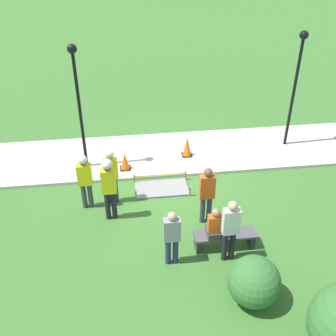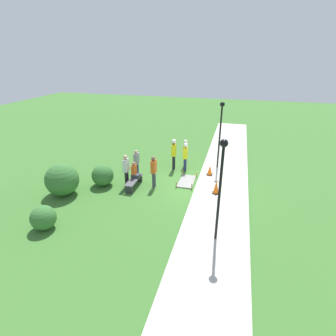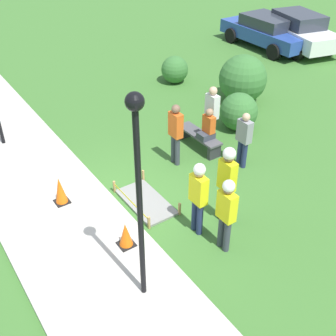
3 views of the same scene
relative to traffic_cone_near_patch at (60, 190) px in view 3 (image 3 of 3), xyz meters
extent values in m
plane|color=#3D702D|center=(0.75, 1.11, -0.45)|extent=(60.00, 60.00, 0.00)
cube|color=#BCB7AD|center=(0.75, -0.25, -0.40)|extent=(28.00, 2.73, 0.10)
cube|color=gray|center=(1.06, 1.70, -0.42)|extent=(1.61, 0.84, 0.06)
cube|color=tan|center=(0.25, 1.28, -0.28)|extent=(0.05, 0.05, 0.33)
cube|color=tan|center=(1.86, 1.28, -0.28)|extent=(0.05, 0.05, 0.33)
cube|color=tan|center=(0.25, 2.12, -0.28)|extent=(0.05, 0.05, 0.33)
cube|color=tan|center=(1.86, 2.12, -0.28)|extent=(0.05, 0.05, 0.33)
cube|color=yellow|center=(1.06, 1.28, -0.20)|extent=(1.61, 0.00, 0.04)
cube|color=black|center=(0.00, 0.00, -0.34)|extent=(0.34, 0.34, 0.02)
cone|color=orange|center=(0.00, 0.00, 0.02)|extent=(0.29, 0.29, 0.68)
cube|color=black|center=(2.11, 0.56, -0.34)|extent=(0.34, 0.34, 0.02)
cone|color=orange|center=(2.11, 0.56, -0.04)|extent=(0.29, 0.29, 0.56)
cube|color=#2D2D33|center=(-0.97, 4.34, -0.25)|extent=(0.12, 0.40, 0.39)
cube|color=#2D2D33|center=(0.42, 4.34, -0.25)|extent=(0.12, 0.40, 0.39)
cube|color=#4C4C51|center=(-0.27, 4.34, -0.02)|extent=(1.59, 0.44, 0.06)
cube|color=#383D47|center=(0.03, 4.34, 0.10)|extent=(0.34, 0.44, 0.18)
cube|color=#E55B1E|center=(0.03, 4.42, 0.44)|extent=(0.36, 0.20, 0.50)
sphere|color=#A37A5B|center=(0.03, 4.42, 0.79)|extent=(0.21, 0.21, 0.21)
cylinder|color=navy|center=(2.44, 2.11, -0.03)|extent=(0.14, 0.14, 0.83)
cylinder|color=navy|center=(2.62, 2.11, -0.03)|extent=(0.14, 0.14, 0.83)
cube|color=yellow|center=(2.53, 2.11, 0.71)|extent=(0.40, 0.22, 0.66)
sphere|color=#A37A5B|center=(2.53, 2.11, 1.15)|extent=(0.22, 0.22, 0.22)
sphere|color=white|center=(2.53, 2.11, 1.21)|extent=(0.26, 0.26, 0.26)
cylinder|color=#383D47|center=(3.16, 2.26, -0.04)|extent=(0.14, 0.14, 0.81)
cylinder|color=#383D47|center=(3.34, 2.26, -0.04)|extent=(0.14, 0.14, 0.81)
cube|color=yellow|center=(3.25, 2.26, 0.69)|extent=(0.40, 0.22, 0.64)
sphere|color=brown|center=(3.25, 2.26, 1.12)|extent=(0.22, 0.22, 0.22)
sphere|color=white|center=(3.25, 2.26, 1.18)|extent=(0.25, 0.25, 0.25)
cylinder|color=black|center=(2.49, 2.84, 0.00)|extent=(0.14, 0.14, 0.90)
cylinder|color=black|center=(2.67, 2.84, 0.00)|extent=(0.14, 0.14, 0.90)
cube|color=yellow|center=(2.58, 2.84, 0.81)|extent=(0.40, 0.22, 0.71)
sphere|color=brown|center=(2.58, 2.84, 1.29)|extent=(0.24, 0.24, 0.24)
sphere|color=white|center=(2.58, 2.84, 1.35)|extent=(0.28, 0.28, 0.28)
cylinder|color=#383D47|center=(-0.07, 3.30, -0.02)|extent=(0.14, 0.14, 0.85)
cylinder|color=#383D47|center=(0.11, 3.30, -0.02)|extent=(0.14, 0.14, 0.85)
cube|color=#E55B1E|center=(0.02, 3.30, 0.74)|extent=(0.40, 0.22, 0.68)
sphere|color=brown|center=(0.02, 3.30, 1.20)|extent=(0.23, 0.23, 0.23)
cylinder|color=black|center=(-0.35, 4.75, -0.01)|extent=(0.14, 0.14, 0.87)
cylinder|color=black|center=(-0.17, 4.75, -0.01)|extent=(0.14, 0.14, 0.87)
cube|color=silver|center=(-0.26, 4.75, 0.77)|extent=(0.40, 0.22, 0.69)
sphere|color=tan|center=(-0.26, 4.75, 1.24)|extent=(0.24, 0.24, 0.24)
cylinder|color=navy|center=(1.05, 4.70, -0.06)|extent=(0.14, 0.14, 0.77)
cylinder|color=navy|center=(1.23, 4.70, -0.06)|extent=(0.14, 0.14, 0.77)
cube|color=gray|center=(1.14, 4.70, 0.63)|extent=(0.40, 0.22, 0.61)
sphere|color=tan|center=(1.14, 4.70, 1.04)|extent=(0.21, 0.21, 0.21)
cylinder|color=black|center=(3.36, 0.23, 1.54)|extent=(0.10, 0.10, 3.78)
sphere|color=black|center=(3.36, 0.23, 3.53)|extent=(0.28, 0.28, 0.28)
cube|color=#28479E|center=(-5.63, 12.42, 0.19)|extent=(4.57, 1.86, 0.59)
cube|color=#2D333D|center=(-5.63, 12.42, 0.73)|extent=(2.30, 1.61, 0.50)
cylinder|color=black|center=(-4.21, 13.29, -0.10)|extent=(0.69, 0.25, 0.69)
cylinder|color=black|center=(-4.24, 11.51, -0.10)|extent=(0.69, 0.25, 0.69)
cylinder|color=black|center=(-7.02, 13.34, -0.10)|extent=(0.69, 0.25, 0.69)
cylinder|color=black|center=(-7.06, 11.56, -0.10)|extent=(0.69, 0.25, 0.69)
cube|color=white|center=(-4.79, 13.48, 0.24)|extent=(4.70, 2.71, 0.68)
cube|color=#2D333D|center=(-4.79, 13.48, 0.86)|extent=(2.50, 2.00, 0.58)
cylinder|color=black|center=(-3.25, 14.02, -0.10)|extent=(0.73, 0.39, 0.69)
cylinder|color=black|center=(-3.65, 12.32, -0.10)|extent=(0.73, 0.39, 0.69)
cylinder|color=black|center=(-5.92, 14.64, -0.10)|extent=(0.73, 0.39, 0.69)
cylinder|color=black|center=(-6.32, 12.95, -0.10)|extent=(0.73, 0.39, 0.69)
sphere|color=#387033|center=(-0.49, 6.04, 0.14)|extent=(1.17, 1.17, 1.17)
sphere|color=#387033|center=(-1.93, 7.50, 0.38)|extent=(1.65, 1.65, 1.65)
sphere|color=#387033|center=(-4.62, 6.53, 0.07)|extent=(1.03, 1.03, 1.03)
camera|label=1|loc=(2.13, 11.96, 7.30)|focal=45.00mm
camera|label=2|loc=(-11.91, -0.66, 6.21)|focal=28.00mm
camera|label=3|loc=(7.91, -2.34, 6.00)|focal=45.00mm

